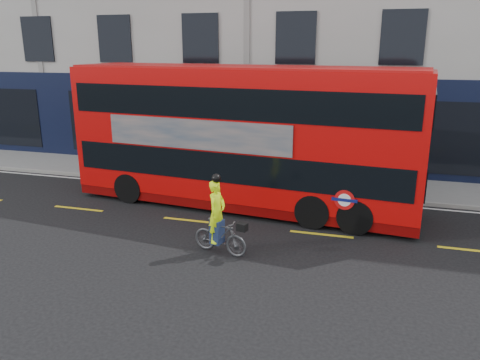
% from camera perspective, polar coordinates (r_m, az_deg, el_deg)
% --- Properties ---
extents(ground, '(120.00, 120.00, 0.00)m').
position_cam_1_polar(ground, '(13.30, -8.40, -7.14)').
color(ground, black).
rests_on(ground, ground).
extents(pavement, '(60.00, 3.00, 0.12)m').
position_cam_1_polar(pavement, '(19.05, -0.41, 0.38)').
color(pavement, gray).
rests_on(pavement, ground).
extents(kerb, '(60.00, 0.12, 0.13)m').
position_cam_1_polar(kerb, '(17.67, -1.78, -0.86)').
color(kerb, gray).
rests_on(kerb, ground).
extents(road_edge_line, '(58.00, 0.10, 0.01)m').
position_cam_1_polar(road_edge_line, '(17.41, -2.08, -1.33)').
color(road_edge_line, silver).
rests_on(road_edge_line, ground).
extents(lane_dashes, '(58.00, 0.12, 0.01)m').
position_cam_1_polar(lane_dashes, '(14.57, -5.98, -4.93)').
color(lane_dashes, gold).
rests_on(lane_dashes, ground).
extents(bus, '(11.59, 3.71, 4.60)m').
position_cam_1_polar(bus, '(15.27, 0.43, 5.31)').
color(bus, '#C40807').
rests_on(bus, ground).
extents(cyclist, '(1.61, 0.78, 2.13)m').
position_cam_1_polar(cyclist, '(12.06, -2.58, -5.74)').
color(cyclist, '#434548').
rests_on(cyclist, ground).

